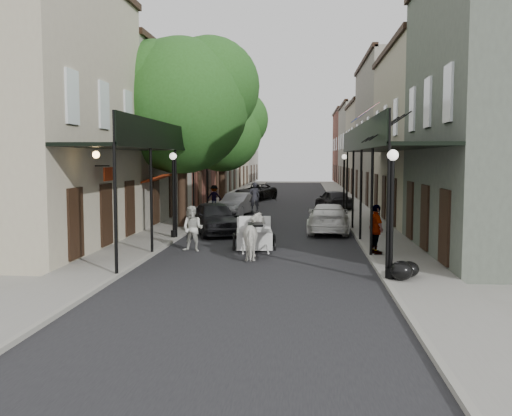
% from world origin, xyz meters
% --- Properties ---
extents(ground, '(140.00, 140.00, 0.00)m').
position_xyz_m(ground, '(0.00, 0.00, 0.00)').
color(ground, gray).
rests_on(ground, ground).
extents(road, '(8.00, 90.00, 0.01)m').
position_xyz_m(road, '(0.00, 20.00, 0.01)').
color(road, black).
rests_on(road, ground).
extents(sidewalk_left, '(2.20, 90.00, 0.12)m').
position_xyz_m(sidewalk_left, '(-5.00, 20.00, 0.06)').
color(sidewalk_left, gray).
rests_on(sidewalk_left, ground).
extents(sidewalk_right, '(2.20, 90.00, 0.12)m').
position_xyz_m(sidewalk_right, '(5.00, 20.00, 0.06)').
color(sidewalk_right, gray).
rests_on(sidewalk_right, ground).
extents(building_row_left, '(5.00, 80.00, 10.50)m').
position_xyz_m(building_row_left, '(-8.60, 30.00, 5.25)').
color(building_row_left, '#ACA48A').
rests_on(building_row_left, ground).
extents(building_row_right, '(5.00, 80.00, 10.50)m').
position_xyz_m(building_row_right, '(8.60, 30.00, 5.25)').
color(building_row_right, gray).
rests_on(building_row_right, ground).
extents(gallery_left, '(2.20, 18.05, 4.88)m').
position_xyz_m(gallery_left, '(-4.79, 6.98, 4.05)').
color(gallery_left, black).
rests_on(gallery_left, sidewalk_left).
extents(gallery_right, '(2.20, 18.05, 4.88)m').
position_xyz_m(gallery_right, '(4.79, 6.98, 4.05)').
color(gallery_right, black).
rests_on(gallery_right, sidewalk_right).
extents(tree_near, '(7.31, 6.80, 9.63)m').
position_xyz_m(tree_near, '(-4.20, 10.18, 6.49)').
color(tree_near, '#382619').
rests_on(tree_near, sidewalk_left).
extents(tree_far, '(6.45, 6.00, 8.61)m').
position_xyz_m(tree_far, '(-4.25, 24.18, 5.84)').
color(tree_far, '#382619').
rests_on(tree_far, sidewalk_left).
extents(lamppost_right_near, '(0.32, 0.32, 3.71)m').
position_xyz_m(lamppost_right_near, '(4.10, -2.00, 2.05)').
color(lamppost_right_near, black).
rests_on(lamppost_right_near, sidewalk_right).
extents(lamppost_left, '(0.32, 0.32, 3.71)m').
position_xyz_m(lamppost_left, '(-4.10, 6.00, 2.05)').
color(lamppost_left, black).
rests_on(lamppost_left, sidewalk_left).
extents(lamppost_right_far, '(0.32, 0.32, 3.71)m').
position_xyz_m(lamppost_right_far, '(4.10, 18.00, 2.05)').
color(lamppost_right_far, black).
rests_on(lamppost_right_far, sidewalk_right).
extents(horse, '(1.07, 1.99, 1.61)m').
position_xyz_m(horse, '(-0.12, 1.58, 0.80)').
color(horse, white).
rests_on(horse, ground).
extents(carriage, '(1.81, 2.50, 2.69)m').
position_xyz_m(carriage, '(-0.39, 4.07, 1.05)').
color(carriage, black).
rests_on(carriage, ground).
extents(pedestrian_walking, '(0.98, 0.84, 1.76)m').
position_xyz_m(pedestrian_walking, '(-2.67, 3.00, 0.88)').
color(pedestrian_walking, beige).
rests_on(pedestrian_walking, ground).
extents(pedestrian_sidewalk_left, '(1.05, 0.61, 1.62)m').
position_xyz_m(pedestrian_sidewalk_left, '(-4.58, 20.18, 0.93)').
color(pedestrian_sidewalk_left, gray).
rests_on(pedestrian_sidewalk_left, sidewalk_left).
extents(pedestrian_sidewalk_right, '(0.72, 1.14, 1.80)m').
position_xyz_m(pedestrian_sidewalk_right, '(4.20, 2.24, 1.02)').
color(pedestrian_sidewalk_right, gray).
rests_on(pedestrian_sidewalk_right, sidewalk_right).
extents(car_left_near, '(3.28, 4.87, 1.54)m').
position_xyz_m(car_left_near, '(-2.60, 8.04, 0.77)').
color(car_left_near, black).
rests_on(car_left_near, ground).
extents(car_left_mid, '(2.34, 4.45, 1.40)m').
position_xyz_m(car_left_mid, '(-2.60, 17.06, 0.70)').
color(car_left_mid, '#9E9DA3').
rests_on(car_left_mid, ground).
extents(car_left_far, '(3.83, 5.56, 1.41)m').
position_xyz_m(car_left_far, '(-2.60, 30.14, 0.71)').
color(car_left_far, black).
rests_on(car_left_far, ground).
extents(car_right_near, '(2.24, 4.97, 1.41)m').
position_xyz_m(car_right_near, '(2.78, 9.00, 0.71)').
color(car_right_near, white).
rests_on(car_right_near, ground).
extents(car_right_far, '(2.72, 4.50, 1.43)m').
position_xyz_m(car_right_far, '(3.60, 21.14, 0.72)').
color(car_right_far, black).
rests_on(car_right_far, ground).
extents(trash_bags, '(0.91, 1.06, 0.56)m').
position_xyz_m(trash_bags, '(4.49, -2.03, 0.38)').
color(trash_bags, black).
rests_on(trash_bags, sidewalk_right).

